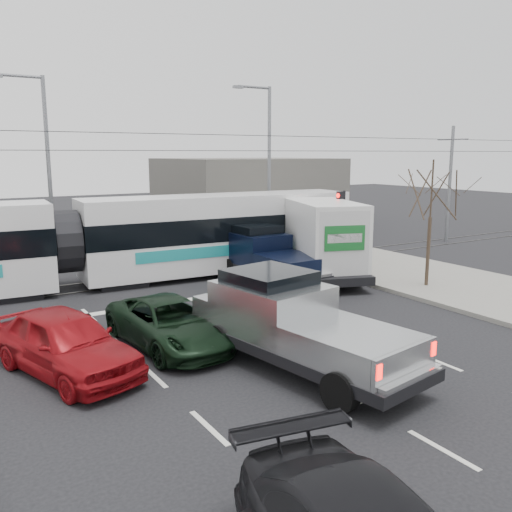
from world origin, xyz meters
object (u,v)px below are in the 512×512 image
navy_pickup (266,255)px  tram (64,244)px  red_car (65,342)px  box_truck (319,240)px  bare_tree (432,195)px  street_lamp_far (44,159)px  silver_pickup (291,321)px  traffic_signal (342,214)px  street_lamp_near (266,158)px  green_car (171,323)px

navy_pickup → tram: bearing=156.1°
red_car → box_truck: bearing=5.9°
bare_tree → red_car: size_ratio=1.05×
street_lamp_far → silver_pickup: size_ratio=1.32×
traffic_signal → street_lamp_near: 7.91m
bare_tree → green_car: size_ratio=1.03×
bare_tree → red_car: (-14.37, -1.21, -2.98)m
tram → box_truck: size_ratio=3.63×
bare_tree → silver_pickup: size_ratio=0.73×
box_truck → green_car: 10.09m
navy_pickup → street_lamp_far: bearing=125.5°
navy_pickup → red_car: bearing=-151.0°
bare_tree → street_lamp_near: bearing=91.4°
tram → navy_pickup: size_ratio=4.60×
street_lamp_near → street_lamp_far: (-11.50, 2.00, 0.00)m
red_car → tram: bearing=59.9°
silver_pickup → red_car: size_ratio=1.44×
bare_tree → street_lamp_near: street_lamp_near is taller
silver_pickup → traffic_signal: bearing=33.9°
street_lamp_near → box_truck: 8.65m
green_car → bare_tree: bearing=-0.7°
street_lamp_near → silver_pickup: street_lamp_near is taller
bare_tree → street_lamp_far: street_lamp_far is taller
traffic_signal → street_lamp_far: bearing=138.3°
tram → green_car: (1.01, -8.17, -1.21)m
traffic_signal → street_lamp_far: street_lamp_far is taller
bare_tree → navy_pickup: (-4.90, 4.35, -2.63)m
silver_pickup → box_truck: size_ratio=0.95×
street_lamp_near → street_lamp_far: same height
green_car → red_car: size_ratio=1.02×
tram → red_car: 8.94m
traffic_signal → green_car: bearing=-155.3°
street_lamp_near → tram: (-12.11, -4.06, -3.23)m
box_truck → navy_pickup: 2.54m
red_car → silver_pickup: bearing=-43.6°
street_lamp_near → green_car: bearing=-132.2°
box_truck → navy_pickup: box_truck is taller
traffic_signal → box_truck: 1.71m
traffic_signal → street_lamp_far: size_ratio=0.40×
bare_tree → green_car: bare_tree is taller
box_truck → tram: bearing=179.4°
street_lamp_far → red_car: (-2.58, -14.71, -4.30)m
silver_pickup → green_car: 3.66m
street_lamp_far → box_truck: bearing=-45.9°
street_lamp_near → tram: size_ratio=0.35×
street_lamp_far → navy_pickup: size_ratio=1.59×
tram → silver_pickup: tram is taller
red_car → green_car: bearing=-8.0°
traffic_signal → box_truck: traffic_signal is taller
red_car → bare_tree: bearing=-12.4°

